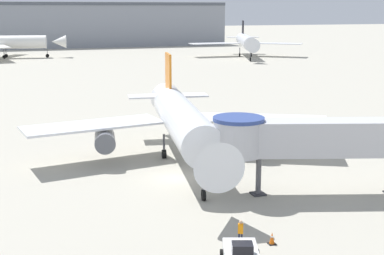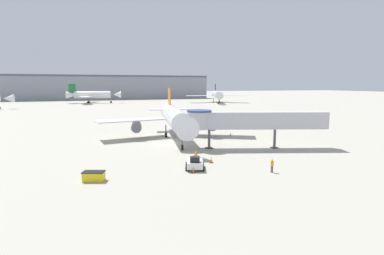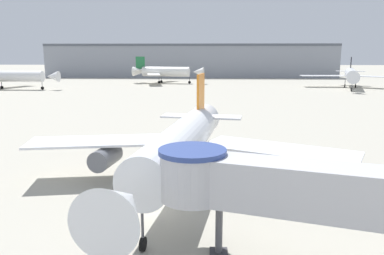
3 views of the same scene
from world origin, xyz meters
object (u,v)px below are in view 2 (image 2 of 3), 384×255
object	(u,v)px
pushback_tug_white	(195,163)
jet_bridge	(248,120)
traffic_cone_starboard_wing	(230,134)
background_jet_black_tail	(217,95)
main_airplane	(175,118)
traffic_cone_near_nose	(211,160)
background_jet_green_tail	(92,95)
ground_crew_marshaller	(196,156)
traffic_cone_apron_front	(193,170)
ground_crew_wing_walker	(272,165)
service_container_yellow	(94,176)

from	to	relation	value
pushback_tug_white	jet_bridge	bearing A→B (deg)	54.72
traffic_cone_starboard_wing	background_jet_black_tail	xyz separation A→B (m)	(41.69, 105.10, 4.47)
main_airplane	jet_bridge	bearing A→B (deg)	-45.28
pushback_tug_white	background_jet_black_tail	size ratio (longest dim) A/B	0.11
traffic_cone_near_nose	main_airplane	bearing A→B (deg)	89.58
pushback_tug_white	background_jet_green_tail	distance (m)	147.06
background_jet_black_tail	pushback_tug_white	bearing A→B (deg)	-95.66
traffic_cone_starboard_wing	ground_crew_marshaller	world-z (taller)	ground_crew_marshaller
pushback_tug_white	background_jet_green_tail	size ratio (longest dim) A/B	0.12
traffic_cone_apron_front	traffic_cone_starboard_wing	distance (m)	27.87
ground_crew_marshaller	ground_crew_wing_walker	world-z (taller)	ground_crew_marshaller
pushback_tug_white	traffic_cone_apron_front	size ratio (longest dim) A/B	5.10
jet_bridge	traffic_cone_starboard_wing	size ratio (longest dim) A/B	34.35
traffic_cone_apron_front	traffic_cone_starboard_wing	size ratio (longest dim) A/B	1.09
traffic_cone_starboard_wing	ground_crew_wing_walker	world-z (taller)	ground_crew_wing_walker
traffic_cone_starboard_wing	pushback_tug_white	bearing A→B (deg)	-125.52
background_jet_green_tail	ground_crew_wing_walker	bearing A→B (deg)	-163.92
service_container_yellow	background_jet_black_tail	world-z (taller)	background_jet_black_tail
jet_bridge	background_jet_black_tail	xyz separation A→B (m)	(44.43, 117.26, 0.03)
main_airplane	service_container_yellow	world-z (taller)	main_airplane
traffic_cone_starboard_wing	jet_bridge	bearing A→B (deg)	-102.71
jet_bridge	traffic_cone_near_nose	bearing A→B (deg)	-126.45
main_airplane	background_jet_black_tail	world-z (taller)	background_jet_black_tail
main_airplane	jet_bridge	world-z (taller)	main_airplane
ground_crew_marshaller	ground_crew_wing_walker	distance (m)	10.16
jet_bridge	ground_crew_marshaller	xyz separation A→B (m)	(-11.37, -6.51, -3.77)
service_container_yellow	background_jet_black_tail	size ratio (longest dim) A/B	0.08
traffic_cone_near_nose	background_jet_green_tail	xyz separation A→B (m)	(-15.34, 144.27, 4.42)
pushback_tug_white	traffic_cone_near_nose	distance (m)	3.87
service_container_yellow	ground_crew_wing_walker	world-z (taller)	ground_crew_wing_walker
background_jet_green_tail	background_jet_black_tail	size ratio (longest dim) A/B	0.93
pushback_tug_white	traffic_cone_apron_front	distance (m)	1.73
pushback_tug_white	background_jet_green_tail	world-z (taller)	background_jet_green_tail
main_airplane	traffic_cone_starboard_wing	distance (m)	12.56
traffic_cone_starboard_wing	service_container_yellow	bearing A→B (deg)	-140.96
service_container_yellow	background_jet_black_tail	xyz separation A→B (m)	(69.12, 127.34, 4.24)
traffic_cone_near_nose	ground_crew_wing_walker	xyz separation A→B (m)	(5.32, -6.59, 0.57)
traffic_cone_starboard_wing	background_jet_green_tail	distance (m)	128.21
service_container_yellow	background_jet_green_tail	xyz separation A→B (m)	(-0.01, 147.40, 4.26)
pushback_tug_white	ground_crew_wing_walker	distance (m)	9.52
ground_crew_marshaller	service_container_yellow	bearing A→B (deg)	-135.66
service_container_yellow	traffic_cone_starboard_wing	size ratio (longest dim) A/B	4.04
traffic_cone_near_nose	traffic_cone_starboard_wing	xyz separation A→B (m)	(12.09, 19.11, -0.08)
traffic_cone_apron_front	background_jet_black_tail	size ratio (longest dim) A/B	0.02
traffic_cone_near_nose	ground_crew_marshaller	distance (m)	2.15
main_airplane	pushback_tug_white	xyz separation A→B (m)	(-3.28, -21.81, -3.40)
background_jet_green_tail	background_jet_black_tail	bearing A→B (deg)	-97.90
traffic_cone_apron_front	ground_crew_marshaller	size ratio (longest dim) A/B	0.42
pushback_tug_white	ground_crew_marshaller	bearing A→B (deg)	85.63
ground_crew_wing_walker	pushback_tug_white	bearing A→B (deg)	163.07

